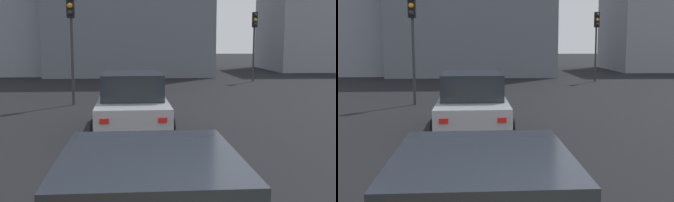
{
  "view_description": "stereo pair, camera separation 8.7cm",
  "coord_description": "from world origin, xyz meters",
  "views": [
    {
      "loc": [
        -2.11,
        1.46,
        2.5
      ],
      "look_at": [
        5.09,
        0.96,
        1.49
      ],
      "focal_mm": 46.55,
      "sensor_mm": 36.0,
      "label": 1
    },
    {
      "loc": [
        -2.11,
        1.37,
        2.5
      ],
      "look_at": [
        5.09,
        0.96,
        1.49
      ],
      "focal_mm": 46.55,
      "sensor_mm": 36.0,
      "label": 2
    }
  ],
  "objects": [
    {
      "name": "traffic_light_near_left",
      "position": [
        23.9,
        -5.55,
        3.0
      ],
      "size": [
        0.32,
        0.3,
        4.17
      ],
      "rotation": [
        0.0,
        0.0,
        3.24
      ],
      "color": "#2D2D30",
      "rests_on": "ground_plane"
    },
    {
      "name": "car_silver_right_lead",
      "position": [
        9.57,
        1.62,
        0.79
      ],
      "size": [
        4.68,
        2.08,
        1.65
      ],
      "rotation": [
        0.0,
        0.0,
        0.02
      ],
      "color": "#A8AAB2",
      "rests_on": "ground_plane"
    },
    {
      "name": "traffic_light_near_right",
      "position": [
        14.86,
        3.98,
        3.05
      ],
      "size": [
        0.32,
        0.29,
        4.24
      ],
      "rotation": [
        0.0,
        0.0,
        3.09
      ],
      "color": "#2D2D30",
      "rests_on": "ground_plane"
    },
    {
      "name": "building_facade_left",
      "position": [
        34.69,
        -14.0,
        4.53
      ],
      "size": [
        8.28,
        8.73,
        9.06
      ],
      "primitive_type": "cube",
      "color": "gray",
      "rests_on": "ground_plane"
    }
  ]
}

